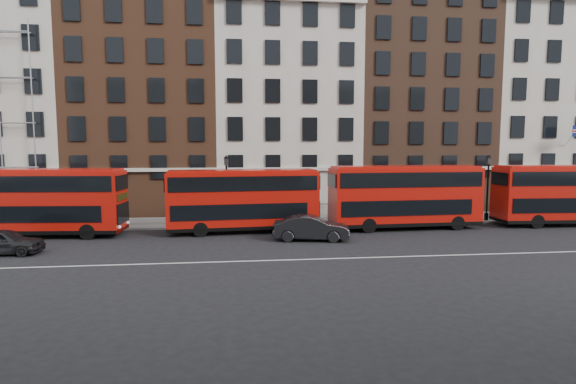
{
  "coord_description": "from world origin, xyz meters",
  "views": [
    {
      "loc": [
        -4.76,
        -25.67,
        6.1
      ],
      "look_at": [
        -1.21,
        5.0,
        3.0
      ],
      "focal_mm": 28.0,
      "sensor_mm": 36.0,
      "label": 1
    }
  ],
  "objects": [
    {
      "name": "ground",
      "position": [
        0.0,
        0.0,
        0.0
      ],
      "size": [
        120.0,
        120.0,
        0.0
      ],
      "primitive_type": "plane",
      "color": "black",
      "rests_on": "ground"
    },
    {
      "name": "kerb",
      "position": [
        0.0,
        8.0,
        0.08
      ],
      "size": [
        80.0,
        0.3,
        0.16
      ],
      "primitive_type": "cube",
      "color": "gray",
      "rests_on": "ground"
    },
    {
      "name": "bus_d",
      "position": [
        20.83,
        6.3,
        2.52
      ],
      "size": [
        11.27,
        3.13,
        4.69
      ],
      "rotation": [
        0.0,
        0.0,
        -0.04
      ],
      "color": "#AF1008",
      "rests_on": "ground"
    },
    {
      "name": "pavement",
      "position": [
        0.0,
        10.5,
        0.07
      ],
      "size": [
        80.0,
        5.0,
        0.15
      ],
      "primitive_type": "cube",
      "color": "slate",
      "rests_on": "ground"
    },
    {
      "name": "bus_c",
      "position": [
        7.67,
        6.3,
        2.53
      ],
      "size": [
        11.33,
        3.21,
        4.71
      ],
      "rotation": [
        0.0,
        0.0,
        0.04
      ],
      "color": "#AF1008",
      "rests_on": "ground"
    },
    {
      "name": "car_rear",
      "position": [
        -18.02,
        1.14,
        0.74
      ],
      "size": [
        4.42,
        1.95,
        1.48
      ],
      "primitive_type": "imported",
      "rotation": [
        0.0,
        0.0,
        1.52
      ],
      "color": "black",
      "rests_on": "ground"
    },
    {
      "name": "iron_railings",
      "position": [
        0.0,
        12.7,
        0.65
      ],
      "size": [
        6.6,
        0.06,
        1.0
      ],
      "primitive_type": null,
      "color": "black",
      "rests_on": "pavement"
    },
    {
      "name": "car_front",
      "position": [
        0.09,
        2.98,
        0.82
      ],
      "size": [
        5.19,
        2.55,
        1.64
      ],
      "primitive_type": "imported",
      "rotation": [
        0.0,
        0.0,
        1.4
      ],
      "color": "black",
      "rests_on": "ground"
    },
    {
      "name": "bus_b",
      "position": [
        -4.32,
        6.29,
        2.41
      ],
      "size": [
        10.86,
        3.39,
        4.49
      ],
      "rotation": [
        0.0,
        0.0,
        0.08
      ],
      "color": "#AF1008",
      "rests_on": "ground"
    },
    {
      "name": "road_centre_line",
      "position": [
        0.0,
        -2.0,
        0.01
      ],
      "size": [
        70.0,
        0.12,
        0.01
      ],
      "primitive_type": "cube",
      "color": "white",
      "rests_on": "ground"
    },
    {
      "name": "bus_a",
      "position": [
        -18.05,
        6.3,
        2.49
      ],
      "size": [
        11.21,
        3.5,
        4.64
      ],
      "rotation": [
        0.0,
        0.0,
        -0.08
      ],
      "color": "#AF1008",
      "rests_on": "ground"
    },
    {
      "name": "lamp_post_left",
      "position": [
        -5.51,
        8.94,
        3.08
      ],
      "size": [
        0.44,
        0.44,
        5.33
      ],
      "color": "black",
      "rests_on": "pavement"
    },
    {
      "name": "building_terrace",
      "position": [
        -0.31,
        17.88,
        10.24
      ],
      "size": [
        64.0,
        11.95,
        22.0
      ],
      "color": "#B7AF9F",
      "rests_on": "ground"
    },
    {
      "name": "lamp_post_right",
      "position": [
        15.51,
        8.47,
        3.08
      ],
      "size": [
        0.44,
        0.44,
        5.33
      ],
      "color": "black",
      "rests_on": "pavement"
    }
  ]
}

